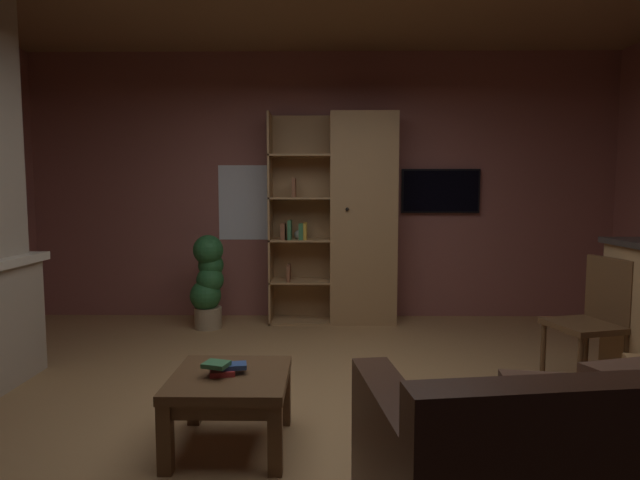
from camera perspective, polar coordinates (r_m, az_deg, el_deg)
floor at (r=3.37m, az=-0.09°, el=-18.91°), size 6.30×5.31×0.02m
wall_back at (r=5.76m, az=0.28°, el=5.82°), size 6.42×0.06×2.85m
window_pane_back at (r=5.79m, az=-7.58°, el=4.03°), size 0.68×0.01×0.81m
bookshelf_cabinet at (r=5.50m, az=3.73°, el=2.18°), size 1.31×0.41×2.17m
coffee_table at (r=2.96m, az=-9.69°, el=-15.62°), size 0.61×0.64×0.40m
table_book_0 at (r=2.92m, az=-10.52°, el=-13.90°), size 0.15×0.12×0.03m
table_book_1 at (r=2.93m, az=-9.29°, el=-13.29°), size 0.15×0.11×0.03m
table_book_2 at (r=2.89m, az=-11.17°, el=-13.07°), size 0.15×0.14×0.02m
dining_chair at (r=4.09m, az=27.60°, el=-7.20°), size 0.51×0.51×0.92m
potted_floor_plant at (r=5.39m, az=-12.00°, el=-4.26°), size 0.34×0.33×0.94m
wall_mounted_tv at (r=5.83m, az=12.89°, el=5.18°), size 0.84×0.06×0.47m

